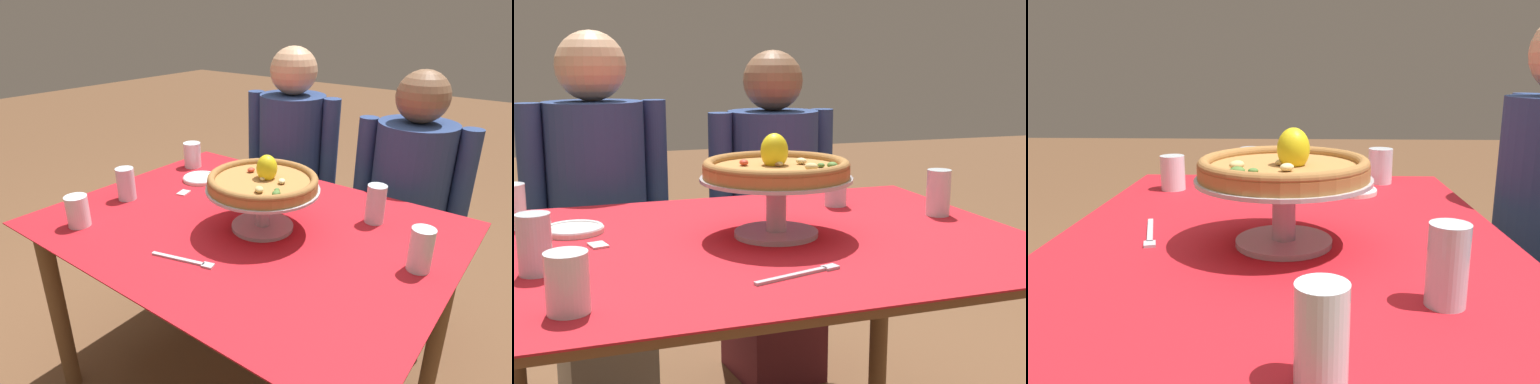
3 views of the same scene
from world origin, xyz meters
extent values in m
cylinder|color=brown|center=(-0.57, -0.41, 0.35)|extent=(0.06, 0.06, 0.70)
cylinder|color=brown|center=(-0.57, 0.41, 0.35)|extent=(0.06, 0.06, 0.70)
cube|color=brown|center=(0.00, 0.00, 0.71)|extent=(1.25, 0.94, 0.02)
cube|color=red|center=(0.00, 0.00, 0.72)|extent=(1.29, 0.98, 0.00)
cylinder|color=#B7B7C1|center=(0.06, 0.01, 0.73)|extent=(0.20, 0.20, 0.01)
cylinder|color=#B7B7C1|center=(0.06, 0.01, 0.80)|extent=(0.05, 0.05, 0.12)
cylinder|color=#B7B7C1|center=(0.06, 0.01, 0.86)|extent=(0.36, 0.36, 0.01)
cylinder|color=#AD753D|center=(0.06, 0.01, 0.88)|extent=(0.34, 0.34, 0.03)
torus|color=olive|center=(0.06, 0.01, 0.90)|extent=(0.34, 0.34, 0.02)
ellipsoid|color=tan|center=(0.11, -0.08, 0.90)|extent=(0.04, 0.04, 0.02)
ellipsoid|color=beige|center=(0.13, 0.01, 0.90)|extent=(0.03, 0.03, 0.02)
ellipsoid|color=#4C7533|center=(0.17, -0.07, 0.90)|extent=(0.03, 0.03, 0.02)
ellipsoid|color=#C63D28|center=(-0.01, 0.04, 0.90)|extent=(0.02, 0.03, 0.01)
ellipsoid|color=#996B42|center=(0.07, 0.01, 0.90)|extent=(0.02, 0.02, 0.01)
ellipsoid|color=#996B42|center=(0.06, 0.00, 0.90)|extent=(0.02, 0.03, 0.01)
ellipsoid|color=#4C7533|center=(0.15, -0.05, 0.90)|extent=(0.02, 0.02, 0.01)
ellipsoid|color=#996B42|center=(0.07, 0.02, 0.90)|extent=(0.03, 0.03, 0.02)
ellipsoid|color=tan|center=(0.06, 0.00, 0.90)|extent=(0.02, 0.03, 0.01)
ellipsoid|color=yellow|center=(0.06, 0.03, 0.92)|extent=(0.09, 0.09, 0.08)
cylinder|color=silver|center=(0.33, 0.26, 0.79)|extent=(0.06, 0.06, 0.13)
cylinder|color=silver|center=(0.33, 0.26, 0.76)|extent=(0.06, 0.06, 0.08)
cylinder|color=silver|center=(-0.48, -0.11, 0.79)|extent=(0.07, 0.07, 0.12)
cylinder|color=silver|center=(-0.48, -0.11, 0.75)|extent=(0.06, 0.06, 0.04)
cylinder|color=silver|center=(0.54, 0.07, 0.79)|extent=(0.06, 0.06, 0.12)
cylinder|color=silver|center=(0.54, 0.07, 0.77)|extent=(0.06, 0.06, 0.09)
cylinder|color=white|center=(-0.54, 0.29, 0.78)|extent=(0.08, 0.08, 0.11)
cylinder|color=silver|center=(-0.54, 0.29, 0.76)|extent=(0.07, 0.07, 0.08)
cylinder|color=white|center=(-0.42, -0.34, 0.78)|extent=(0.07, 0.07, 0.10)
cylinder|color=silver|center=(-0.42, -0.34, 0.76)|extent=(0.06, 0.06, 0.07)
cylinder|color=silver|center=(-0.39, 0.19, 0.73)|extent=(0.14, 0.14, 0.01)
torus|color=white|center=(-0.39, 0.19, 0.74)|extent=(0.14, 0.14, 0.01)
cube|color=#B7B7C1|center=(-0.01, -0.29, 0.73)|extent=(0.16, 0.06, 0.01)
cube|color=#B7B7C1|center=(0.08, -0.27, 0.73)|extent=(0.04, 0.03, 0.01)
cube|color=beige|center=(-0.35, 0.05, 0.73)|extent=(0.05, 0.06, 0.00)
cube|color=gray|center=(-0.30, 0.73, 0.22)|extent=(0.32, 0.35, 0.43)
cylinder|color=navy|center=(-0.49, 0.70, 0.76)|extent=(0.08, 0.08, 0.49)
camera|label=1|loc=(0.79, -0.99, 1.37)|focal=30.05mm
camera|label=2|loc=(-0.44, -1.41, 1.13)|focal=45.98mm
camera|label=3|loc=(1.07, 0.04, 1.08)|focal=36.05mm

